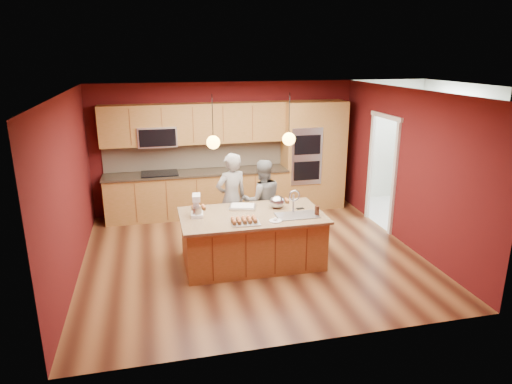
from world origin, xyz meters
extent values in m
plane|color=#402013|center=(0.00, 0.00, 0.00)|extent=(5.50, 5.50, 0.00)
plane|color=silver|center=(0.00, 0.00, 2.70)|extent=(5.50, 5.50, 0.00)
plane|color=#4D1011|center=(0.00, 2.50, 1.35)|extent=(5.50, 0.00, 5.50)
plane|color=#4D1011|center=(0.00, -2.50, 1.35)|extent=(5.50, 0.00, 5.50)
plane|color=#4D1011|center=(-2.75, 0.00, 1.35)|extent=(0.00, 5.00, 5.00)
plane|color=#4D1011|center=(2.75, 0.00, 1.35)|extent=(0.00, 5.00, 5.00)
cube|color=olive|center=(-0.65, 2.20, 0.45)|extent=(3.70, 0.60, 0.90)
cube|color=black|center=(-0.65, 2.19, 0.92)|extent=(3.74, 0.64, 0.04)
cube|color=#C7B495|center=(-0.65, 2.48, 1.22)|extent=(3.70, 0.03, 0.56)
cube|color=olive|center=(-0.65, 2.32, 1.90)|extent=(3.70, 0.36, 0.80)
cube|color=black|center=(-1.40, 2.18, 0.94)|extent=(0.72, 0.52, 0.03)
cube|color=#B7B9BF|center=(-1.40, 2.30, 1.68)|extent=(0.76, 0.40, 0.40)
cube|color=olive|center=(1.60, 2.20, 1.15)|extent=(0.80, 0.60, 2.30)
cube|color=#B7B9BF|center=(1.60, 1.90, 1.20)|extent=(0.66, 0.04, 1.20)
cube|color=olive|center=(2.25, 2.20, 1.15)|extent=(0.50, 0.60, 2.30)
plane|color=beige|center=(3.65, 1.20, 0.00)|extent=(2.60, 2.60, 0.00)
plane|color=beige|center=(4.55, 1.20, 1.35)|extent=(0.00, 2.70, 2.70)
cube|color=silver|center=(4.35, 1.20, 1.95)|extent=(0.35, 2.40, 0.75)
cylinder|color=black|center=(-0.64, -0.26, 2.35)|extent=(0.01, 0.01, 0.70)
sphere|color=#FFB840|center=(-0.64, -0.26, 2.00)|extent=(0.20, 0.20, 0.20)
cylinder|color=black|center=(0.52, -0.26, 2.35)|extent=(0.01, 0.01, 0.70)
sphere|color=#FFB840|center=(0.52, -0.26, 2.00)|extent=(0.20, 0.20, 0.20)
cube|color=olive|center=(-0.06, -0.26, 0.39)|extent=(2.15, 1.16, 0.79)
cube|color=tan|center=(-0.06, -0.26, 0.81)|extent=(2.25, 1.26, 0.04)
cube|color=#B7B9BF|center=(0.61, -0.49, 0.75)|extent=(0.64, 0.38, 0.18)
imported|color=black|center=(-0.23, 0.62, 0.82)|extent=(0.69, 0.57, 1.63)
imported|color=slate|center=(0.33, 0.62, 0.74)|extent=(0.73, 0.57, 1.49)
cube|color=white|center=(-0.91, -0.16, 0.86)|extent=(0.21, 0.26, 0.05)
cube|color=white|center=(-0.91, -0.06, 1.00)|extent=(0.10, 0.08, 0.24)
cube|color=white|center=(-0.91, -0.15, 1.13)|extent=(0.14, 0.25, 0.09)
cylinder|color=#B0B2B7|center=(-0.91, -0.20, 0.92)|extent=(0.14, 0.14, 0.13)
cube|color=silver|center=(-0.14, 0.06, 0.84)|extent=(0.50, 0.42, 0.03)
cube|color=white|center=(-0.14, 0.06, 0.86)|extent=(0.43, 0.35, 0.02)
cube|color=#B7B9BF|center=(-0.24, -0.64, 0.84)|extent=(0.44, 0.33, 0.02)
ellipsoid|color=#B0B2B7|center=(0.41, -0.05, 0.93)|extent=(0.25, 0.25, 0.22)
cylinder|color=silver|center=(0.21, -0.65, 0.84)|extent=(0.19, 0.19, 0.01)
cylinder|color=#371B10|center=(0.92, -0.53, 0.90)|extent=(0.07, 0.07, 0.15)
cube|color=black|center=(0.76, -0.19, 0.83)|extent=(0.13, 0.08, 0.01)
cube|color=white|center=(4.19, 0.90, 0.48)|extent=(0.63, 0.65, 0.97)
cube|color=white|center=(4.21, 1.63, 0.48)|extent=(0.74, 0.75, 0.95)
camera|label=1|loc=(-1.55, -6.86, 3.27)|focal=32.00mm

